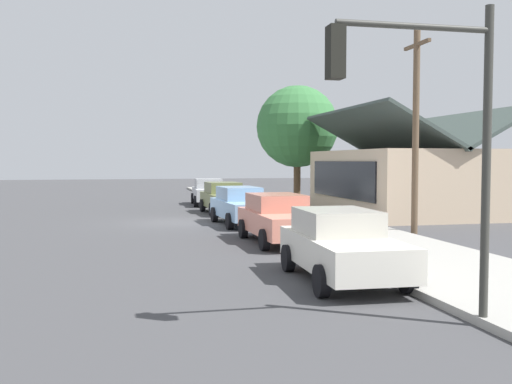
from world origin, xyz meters
name	(u,v)px	position (x,y,z in m)	size (l,w,h in m)	color
ground_plane	(176,222)	(0.00, 0.00, 0.00)	(120.00, 120.00, 0.00)	#424244
sidewalk_curb	(298,218)	(0.00, 5.60, 0.08)	(60.00, 4.20, 0.16)	#A3A099
car_silver	(209,192)	(-9.57, 2.79, 0.81)	(4.61, 2.18, 1.59)	silver
car_olive	(224,197)	(-3.84, 2.79, 0.81)	(4.42, 2.18, 1.59)	olive
car_skyblue	(241,205)	(1.50, 2.62, 0.82)	(4.79, 2.18, 1.59)	#8CB7E0
car_coral	(279,218)	(6.99, 2.82, 0.82)	(4.77, 2.14, 1.59)	#EA8C75
car_ivory	(341,245)	(13.16, 2.63, 0.81)	(4.48, 2.16, 1.59)	silver
storefront_building	(408,179)	(-1.67, 11.98, 1.77)	(10.82, 7.54, 5.28)	#CCB293
shade_tree	(297,127)	(-9.68, 8.44, 4.84)	(5.15, 5.15, 7.44)	brown
traffic_light_main	(427,112)	(17.09, 2.54, 3.49)	(0.37, 2.79, 5.20)	#383833
utility_pole_wooden	(416,127)	(6.11, 8.20, 3.93)	(1.80, 0.24, 7.50)	brown
fire_hydrant_red	(335,232)	(8.61, 4.20, 0.50)	(0.22, 0.22, 0.71)	red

